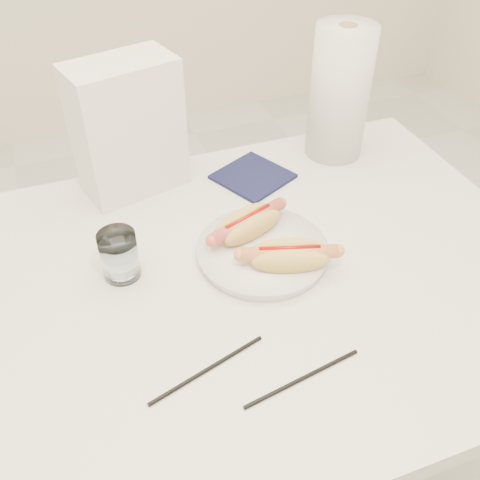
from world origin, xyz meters
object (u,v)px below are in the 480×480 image
object	(u,v)px
napkin_box	(128,128)
paper_towel_roll	(340,93)
water_glass	(119,255)
table	(218,305)
hotdog_right	(289,256)
hotdog_left	(248,224)
plate	(262,253)

from	to	relation	value
napkin_box	paper_towel_roll	bearing A→B (deg)	-17.67
water_glass	napkin_box	xyz separation A→B (m)	(0.08, 0.26, 0.09)
table	hotdog_right	bearing A→B (deg)	-10.84
table	hotdog_left	xyz separation A→B (m)	(0.09, 0.08, 0.10)
hotdog_left	hotdog_right	bearing A→B (deg)	-91.29
paper_towel_roll	napkin_box	bearing A→B (deg)	177.24
hotdog_right	napkin_box	distance (m)	0.41
hotdog_right	paper_towel_roll	size ratio (longest dim) A/B	0.58
table	napkin_box	bearing A→B (deg)	102.08
hotdog_left	napkin_box	world-z (taller)	napkin_box
plate	napkin_box	xyz separation A→B (m)	(-0.17, 0.30, 0.12)
water_glass	napkin_box	size ratio (longest dim) A/B	0.33
table	water_glass	xyz separation A→B (m)	(-0.15, 0.07, 0.10)
napkin_box	paper_towel_roll	world-z (taller)	paper_towel_roll
plate	napkin_box	world-z (taller)	napkin_box
table	paper_towel_roll	distance (m)	0.53
hotdog_right	water_glass	world-z (taller)	water_glass
water_glass	plate	bearing A→B (deg)	-9.71
hotdog_right	table	bearing A→B (deg)	-174.02
table	plate	bearing A→B (deg)	18.11
table	water_glass	size ratio (longest dim) A/B	13.53
water_glass	table	bearing A→B (deg)	-26.14
water_glass	napkin_box	bearing A→B (deg)	73.16
hotdog_left	hotdog_right	xyz separation A→B (m)	(0.04, -0.10, 0.00)
table	napkin_box	size ratio (longest dim) A/B	4.47
plate	water_glass	bearing A→B (deg)	170.29
paper_towel_roll	water_glass	bearing A→B (deg)	-156.01
plate	water_glass	xyz separation A→B (m)	(-0.24, 0.04, 0.04)
paper_towel_roll	table	bearing A→B (deg)	-140.99
napkin_box	water_glass	bearing A→B (deg)	-121.75
plate	hotdog_left	world-z (taller)	hotdog_left
hotdog_left	water_glass	size ratio (longest dim) A/B	1.82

